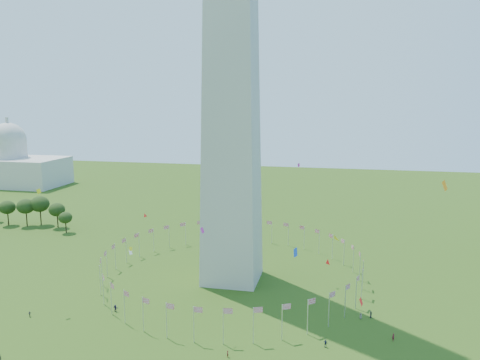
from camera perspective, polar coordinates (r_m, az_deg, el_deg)
flag_ring at (r=149.85m, az=-0.96°, el=-10.37°), size 80.24×80.24×9.00m
capitol_building at (r=342.32m, az=-26.30°, el=3.28°), size 70.00×35.00×46.00m
crowd at (r=108.12m, az=-3.32°, el=-21.02°), size 92.72×68.86×1.92m
kites_aloft at (r=118.80m, az=2.51°, el=-7.78°), size 114.46×66.75×39.12m
tree_line_west at (r=231.11m, az=-25.21°, el=-3.70°), size 55.26×15.79×13.01m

